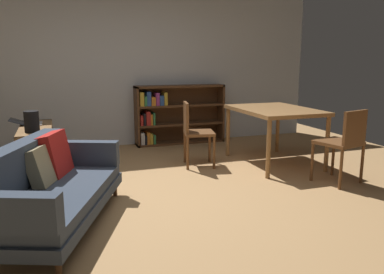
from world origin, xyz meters
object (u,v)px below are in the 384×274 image
Objects in this scene: dining_table at (275,114)px; dining_chair_far at (194,130)px; fabric_couch at (44,187)px; bookshelf at (173,114)px; dining_chair_near at (344,141)px; media_console at (37,151)px; open_laptop at (28,123)px; desk_speaker at (32,122)px.

dining_table is 1.14m from dining_chair_far.
bookshelf is at bearing 55.32° from fabric_couch.
fabric_couch is 2.22× the size of dining_chair_far.
dining_chair_near is at bearing 2.31° from fabric_couch.
fabric_couch is 2.37m from dining_chair_far.
dining_chair_far reaches higher than fabric_couch.
dining_table is at bearing -61.76° from bookshelf.
media_console is 0.42m from open_laptop.
media_console is 1.44× the size of dining_chair_near.
bookshelf reaches higher than media_console.
media_console is at bearing 87.57° from desk_speaker.
open_laptop is 3.94m from dining_chair_near.
media_console is at bearing 94.06° from fabric_couch.
open_laptop is 0.61m from desk_speaker.
bookshelf reaches higher than fabric_couch.
fabric_couch is 7.86× the size of desk_speaker.
dining_chair_near reaches higher than media_console.
bookshelf is at bearing 36.21° from desk_speaker.
desk_speaker is 0.28× the size of dining_chair_near.
desk_speaker is at bearing -177.80° from dining_chair_far.
dining_table is at bearing -9.48° from media_console.
dining_chair_far reaches higher than desk_speaker.
dining_chair_near reaches higher than open_laptop.
dining_chair_far is at bearing 2.20° from desk_speaker.
desk_speaker is (0.08, -0.60, 0.10)m from open_laptop.
desk_speaker reaches higher than media_console.
desk_speaker is at bearing -143.79° from bookshelf.
fabric_couch is at bearing -158.16° from dining_table.
media_console is at bearing 172.05° from dining_chair_far.
open_laptop is 2.47m from bookshelf.
bookshelf reaches higher than dining_chair_far.
open_laptop is at bearing 166.68° from dining_table.
fabric_couch reaches higher than media_console.
dining_chair_near reaches higher than dining_table.
fabric_couch reaches higher than open_laptop.
desk_speaker is 0.28× the size of dining_chair_far.
dining_table is (3.10, -0.52, 0.40)m from media_console.
dining_chair_far is at bearing 136.72° from dining_chair_near.
fabric_couch is at bearing -83.56° from open_laptop.
media_console is at bearing 170.52° from dining_table.
media_console is 2.04m from dining_chair_far.
dining_chair_far is at bearing 37.17° from fabric_couch.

